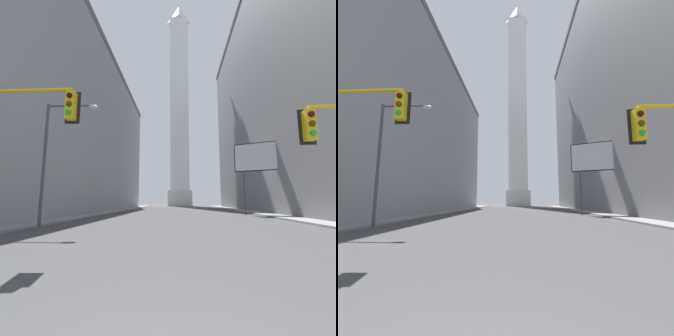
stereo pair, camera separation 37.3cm
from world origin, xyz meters
TOP-DOWN VIEW (x-y plane):
  - sidewalk_left at (-11.46, 25.80)m, footprint 5.00×86.01m
  - sidewalk_right at (11.46, 25.80)m, footprint 5.00×86.01m
  - building_left at (-21.26, 31.15)m, footprint 20.45×56.69m
  - obelisk at (0.00, 71.68)m, footprint 7.55×7.55m
  - street_lamp at (-8.35, 12.84)m, footprint 3.52×0.36m
  - billboard_sign at (9.68, 25.59)m, footprint 5.83×2.57m

SIDE VIEW (x-z plane):
  - sidewalk_left at x=-11.46m, z-range 0.00..0.15m
  - sidewalk_right at x=11.46m, z-range 0.00..0.15m
  - street_lamp at x=-8.35m, z-range 0.99..9.15m
  - billboard_sign at x=9.68m, z-range 2.39..11.00m
  - building_left at x=-21.26m, z-range 0.01..26.06m
  - obelisk at x=0.00m, z-range -1.23..70.64m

